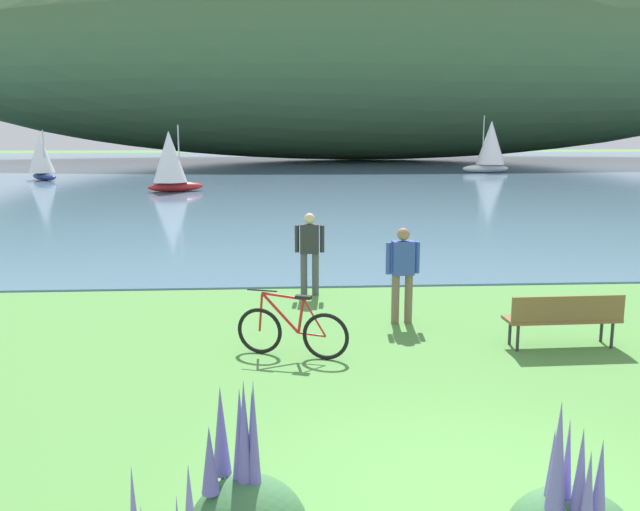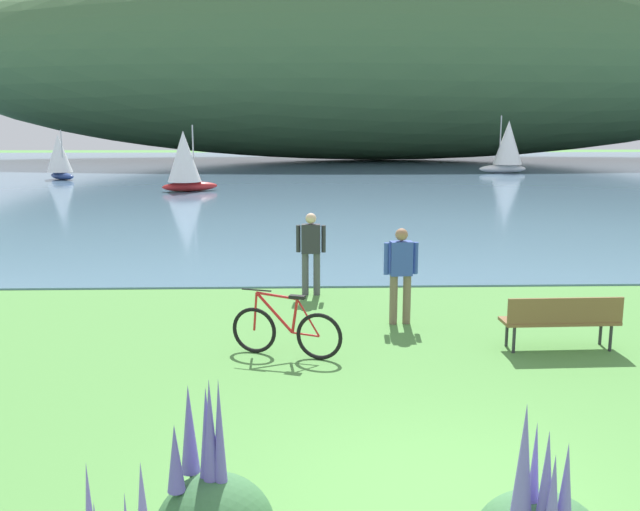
{
  "view_description": "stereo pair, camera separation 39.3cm",
  "coord_description": "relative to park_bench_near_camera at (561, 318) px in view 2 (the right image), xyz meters",
  "views": [
    {
      "loc": [
        -1.73,
        -5.66,
        3.43
      ],
      "look_at": [
        -0.94,
        7.21,
        1.0
      ],
      "focal_mm": 38.27,
      "sensor_mm": 36.0,
      "label": 1
    },
    {
      "loc": [
        -1.34,
        -5.68,
        3.43
      ],
      "look_at": [
        -0.94,
        7.21,
        1.0
      ],
      "focal_mm": 38.27,
      "sensor_mm": 36.0,
      "label": 2
    }
  ],
  "objects": [
    {
      "name": "sailboat_toward_hillside",
      "position": [
        -19.77,
        35.53,
        1.04
      ],
      "size": [
        2.58,
        2.58,
        3.23
      ],
      "color": "navy",
      "rests_on": "bay_water"
    },
    {
      "name": "distant_hillside",
      "position": [
        4.35,
        62.89,
        9.55
      ],
      "size": [
        92.59,
        28.0,
        20.07
      ],
      "primitive_type": "ellipsoid",
      "color": "#42663D",
      "rests_on": "bay_water"
    },
    {
      "name": "bay_water",
      "position": [
        -2.72,
        44.31,
        -0.5
      ],
      "size": [
        180.0,
        80.0,
        0.04
      ],
      "primitive_type": "cube",
      "color": "#5B7F9E",
      "rests_on": "ground"
    },
    {
      "name": "person_on_the_grass",
      "position": [
        -2.28,
        1.54,
        0.46
      ],
      "size": [
        0.61,
        0.25,
        1.71
      ],
      "color": "#72604C",
      "rests_on": "ground"
    },
    {
      "name": "sailboat_nearest_to_shore",
      "position": [
        11.59,
        41.09,
        1.52
      ],
      "size": [
        3.69,
        2.32,
        4.25
      ],
      "color": "white",
      "rests_on": "bay_water"
    },
    {
      "name": "bicycle_leaning_near_bench",
      "position": [
        -4.27,
        -0.14,
        -0.12
      ],
      "size": [
        1.69,
        0.64,
        1.01
      ],
      "color": "black",
      "rests_on": "ground"
    },
    {
      "name": "sailboat_mid_bay",
      "position": [
        -10.13,
        26.66,
        1.18
      ],
      "size": [
        3.09,
        2.32,
        3.52
      ],
      "color": "#B22323",
      "rests_on": "bay_water"
    },
    {
      "name": "ground_plane",
      "position": [
        -2.72,
        -4.4,
        -0.52
      ],
      "size": [
        200.0,
        200.0,
        0.0
      ],
      "primitive_type": "plane",
      "color": "#518E42"
    },
    {
      "name": "person_at_shoreline",
      "position": [
        -3.82,
        3.72,
        0.46
      ],
      "size": [
        0.61,
        0.25,
        1.71
      ],
      "color": "#4C4C51",
      "rests_on": "ground"
    },
    {
      "name": "park_bench_near_camera",
      "position": [
        0.0,
        0.0,
        0.0
      ],
      "size": [
        1.81,
        0.53,
        0.88
      ],
      "color": "brown",
      "rests_on": "ground"
    }
  ]
}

